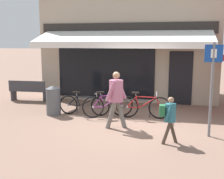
{
  "coord_description": "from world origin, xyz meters",
  "views": [
    {
      "loc": [
        1.35,
        -8.04,
        2.48
      ],
      "look_at": [
        -0.55,
        0.02,
        1.05
      ],
      "focal_mm": 45.0,
      "sensor_mm": 36.0,
      "label": 1
    }
  ],
  "objects_px": {
    "bicycle_red": "(143,107)",
    "park_bench": "(28,90)",
    "bicycle_purple": "(108,105)",
    "pedestrian_child": "(169,115)",
    "pedestrian_adult": "(116,94)",
    "litter_bin": "(53,100)",
    "parking_sign": "(212,80)",
    "bicycle_black": "(84,105)"
  },
  "relations": [
    {
      "from": "bicycle_red",
      "to": "pedestrian_child",
      "type": "xyz_separation_m",
      "value": [
        0.88,
        -2.1,
        0.33
      ]
    },
    {
      "from": "pedestrian_adult",
      "to": "parking_sign",
      "type": "bearing_deg",
      "value": 3.38
    },
    {
      "from": "pedestrian_adult",
      "to": "park_bench",
      "type": "bearing_deg",
      "value": 154.9
    },
    {
      "from": "pedestrian_adult",
      "to": "pedestrian_child",
      "type": "bearing_deg",
      "value": -24.01
    },
    {
      "from": "litter_bin",
      "to": "park_bench",
      "type": "distance_m",
      "value": 2.67
    },
    {
      "from": "bicycle_purple",
      "to": "park_bench",
      "type": "distance_m",
      "value": 4.18
    },
    {
      "from": "bicycle_red",
      "to": "pedestrian_adult",
      "type": "relative_size",
      "value": 1.08
    },
    {
      "from": "park_bench",
      "to": "bicycle_black",
      "type": "bearing_deg",
      "value": -30.87
    },
    {
      "from": "bicycle_red",
      "to": "pedestrian_child",
      "type": "bearing_deg",
      "value": -72.29
    },
    {
      "from": "pedestrian_adult",
      "to": "park_bench",
      "type": "height_order",
      "value": "pedestrian_adult"
    },
    {
      "from": "parking_sign",
      "to": "park_bench",
      "type": "bearing_deg",
      "value": 156.97
    },
    {
      "from": "bicycle_black",
      "to": "bicycle_red",
      "type": "xyz_separation_m",
      "value": [
        2.02,
        0.01,
        0.04
      ]
    },
    {
      "from": "pedestrian_adult",
      "to": "litter_bin",
      "type": "distance_m",
      "value": 2.62
    },
    {
      "from": "bicycle_black",
      "to": "parking_sign",
      "type": "bearing_deg",
      "value": -21.09
    },
    {
      "from": "pedestrian_child",
      "to": "parking_sign",
      "type": "xyz_separation_m",
      "value": [
        1.02,
        0.75,
        0.78
      ]
    },
    {
      "from": "pedestrian_adult",
      "to": "litter_bin",
      "type": "bearing_deg",
      "value": 165.67
    },
    {
      "from": "litter_bin",
      "to": "bicycle_black",
      "type": "bearing_deg",
      "value": 12.42
    },
    {
      "from": "bicycle_black",
      "to": "litter_bin",
      "type": "relative_size",
      "value": 1.76
    },
    {
      "from": "pedestrian_child",
      "to": "park_bench",
      "type": "bearing_deg",
      "value": 142.73
    },
    {
      "from": "bicycle_black",
      "to": "litter_bin",
      "type": "distance_m",
      "value": 1.06
    },
    {
      "from": "park_bench",
      "to": "bicycle_red",
      "type": "bearing_deg",
      "value": -20.36
    },
    {
      "from": "pedestrian_child",
      "to": "litter_bin",
      "type": "xyz_separation_m",
      "value": [
        -3.91,
        1.87,
        -0.22
      ]
    },
    {
      "from": "bicycle_black",
      "to": "bicycle_red",
      "type": "height_order",
      "value": "bicycle_red"
    },
    {
      "from": "parking_sign",
      "to": "litter_bin",
      "type": "bearing_deg",
      "value": 167.21
    },
    {
      "from": "pedestrian_child",
      "to": "pedestrian_adult",
      "type": "bearing_deg",
      "value": 143.55
    },
    {
      "from": "park_bench",
      "to": "litter_bin",
      "type": "bearing_deg",
      "value": -45.57
    },
    {
      "from": "bicycle_red",
      "to": "pedestrian_adult",
      "type": "bearing_deg",
      "value": -123.41
    },
    {
      "from": "bicycle_red",
      "to": "litter_bin",
      "type": "xyz_separation_m",
      "value": [
        -3.04,
        -0.23,
        0.11
      ]
    },
    {
      "from": "pedestrian_adult",
      "to": "litter_bin",
      "type": "relative_size",
      "value": 1.64
    },
    {
      "from": "bicycle_purple",
      "to": "pedestrian_child",
      "type": "height_order",
      "value": "pedestrian_child"
    },
    {
      "from": "bicycle_purple",
      "to": "parking_sign",
      "type": "bearing_deg",
      "value": -48.37
    },
    {
      "from": "pedestrian_child",
      "to": "parking_sign",
      "type": "bearing_deg",
      "value": 31.0
    },
    {
      "from": "bicycle_red",
      "to": "parking_sign",
      "type": "xyz_separation_m",
      "value": [
        1.9,
        -1.35,
        1.11
      ]
    },
    {
      "from": "bicycle_purple",
      "to": "parking_sign",
      "type": "distance_m",
      "value": 3.5
    },
    {
      "from": "bicycle_black",
      "to": "park_bench",
      "type": "height_order",
      "value": "park_bench"
    },
    {
      "from": "parking_sign",
      "to": "park_bench",
      "type": "xyz_separation_m",
      "value": [
        -6.9,
        2.93,
        -1.04
      ]
    },
    {
      "from": "bicycle_purple",
      "to": "pedestrian_adult",
      "type": "distance_m",
      "value": 1.35
    },
    {
      "from": "bicycle_purple",
      "to": "parking_sign",
      "type": "xyz_separation_m",
      "value": [
        3.07,
        -1.26,
        1.12
      ]
    },
    {
      "from": "bicycle_purple",
      "to": "park_bench",
      "type": "relative_size",
      "value": 0.96
    },
    {
      "from": "pedestrian_child",
      "to": "litter_bin",
      "type": "bearing_deg",
      "value": 149.27
    },
    {
      "from": "bicycle_red",
      "to": "park_bench",
      "type": "distance_m",
      "value": 5.24
    },
    {
      "from": "pedestrian_adult",
      "to": "parking_sign",
      "type": "distance_m",
      "value": 2.6
    }
  ]
}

